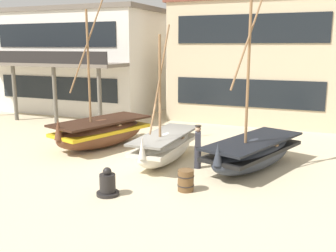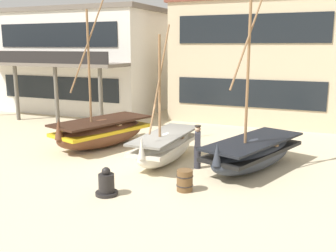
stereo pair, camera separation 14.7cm
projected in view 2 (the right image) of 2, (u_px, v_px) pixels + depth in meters
ground_plane at (158, 166)px, 15.26m from camera, size 120.00×120.00×0.00m
fishing_boat_near_left at (102, 132)px, 17.97m from camera, size 3.26×5.13×6.84m
fishing_boat_centre_large at (253, 152)px, 14.76m from camera, size 3.21×5.26×6.87m
fishing_boat_far_right at (165, 146)px, 15.58m from camera, size 1.44×4.38×5.43m
fisherman_by_hull at (198, 147)px, 14.77m from camera, size 0.32×0.41×1.68m
capstan_winch at (106, 184)px, 12.20m from camera, size 0.72×0.72×0.91m
wooden_barrel at (185, 180)px, 12.55m from camera, size 0.56×0.56×0.70m
harbor_building_main at (259, 60)px, 24.47m from camera, size 10.43×6.25×7.45m
harbor_building_annex at (82, 61)px, 27.71m from camera, size 11.34×8.16×7.12m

